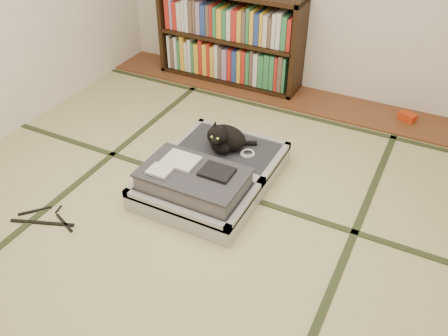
% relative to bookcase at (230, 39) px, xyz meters
% --- Properties ---
extents(floor, '(4.50, 4.50, 0.00)m').
position_rel_bookcase_xyz_m(floor, '(0.76, -2.07, -0.45)').
color(floor, tan).
rests_on(floor, ground).
extents(wood_strip, '(4.00, 0.50, 0.02)m').
position_rel_bookcase_xyz_m(wood_strip, '(0.76, -0.07, -0.44)').
color(wood_strip, brown).
rests_on(wood_strip, ground).
extents(red_item, '(0.17, 0.14, 0.07)m').
position_rel_bookcase_xyz_m(red_item, '(1.81, -0.04, -0.40)').
color(red_item, '#B8320E').
rests_on(red_item, wood_strip).
extents(room_shell, '(4.50, 4.50, 4.50)m').
position_rel_bookcase_xyz_m(room_shell, '(0.76, -2.07, 1.01)').
color(room_shell, white).
rests_on(room_shell, ground).
extents(tatami_borders, '(4.00, 4.50, 0.01)m').
position_rel_bookcase_xyz_m(tatami_borders, '(0.76, -1.57, -0.45)').
color(tatami_borders, '#2D381E').
rests_on(tatami_borders, ground).
extents(bookcase, '(1.48, 0.34, 0.95)m').
position_rel_bookcase_xyz_m(bookcase, '(0.00, 0.00, 0.00)').
color(bookcase, black).
rests_on(bookcase, wood_strip).
extents(suitcase, '(0.82, 1.09, 0.32)m').
position_rel_bookcase_xyz_m(suitcase, '(0.67, -1.69, -0.34)').
color(suitcase, '#ADACB1').
rests_on(suitcase, floor).
extents(cat, '(0.36, 0.37, 0.29)m').
position_rel_bookcase_xyz_m(cat, '(0.65, -1.40, -0.19)').
color(cat, black).
rests_on(cat, suitcase).
extents(cable_coil, '(0.11, 0.11, 0.03)m').
position_rel_bookcase_xyz_m(cable_coil, '(0.84, -1.37, -0.28)').
color(cable_coil, white).
rests_on(cable_coil, suitcase).
extents(hanger, '(0.46, 0.29, 0.01)m').
position_rel_bookcase_xyz_m(hanger, '(-0.15, -2.51, -0.44)').
color(hanger, black).
rests_on(hanger, floor).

